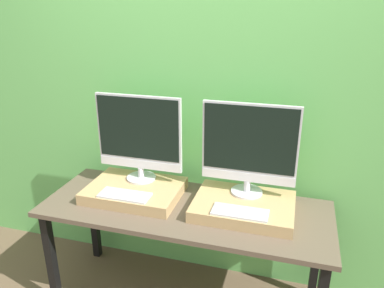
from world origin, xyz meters
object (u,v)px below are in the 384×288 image
object	(u,v)px
keyboard_right	(240,212)
monitor_left	(139,136)
keyboard_left	(125,195)
monitor_right	(249,147)

from	to	relation	value
keyboard_right	monitor_left	bearing A→B (deg)	160.44
monitor_left	keyboard_left	size ratio (longest dim) A/B	1.81
monitor_left	keyboard_right	size ratio (longest dim) A/B	1.81
monitor_left	monitor_right	xyz separation A→B (m)	(0.69, 0.00, 0.00)
monitor_right	keyboard_right	size ratio (longest dim) A/B	1.81
keyboard_left	monitor_right	xyz separation A→B (m)	(0.69, 0.24, 0.29)
keyboard_left	keyboard_right	size ratio (longest dim) A/B	1.00
monitor_left	keyboard_right	xyz separation A→B (m)	(0.69, -0.24, -0.29)
monitor_left	keyboard_right	bearing A→B (deg)	-19.56
monitor_right	keyboard_right	world-z (taller)	monitor_right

